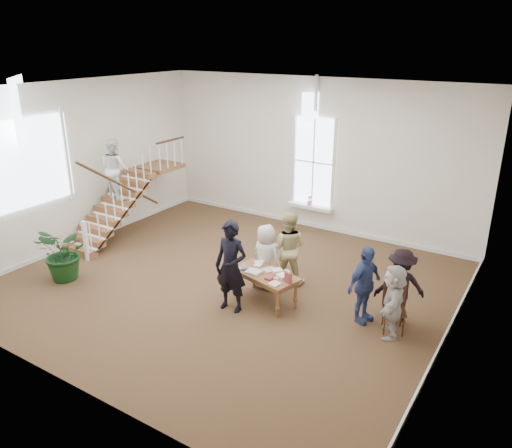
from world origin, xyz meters
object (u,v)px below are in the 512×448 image
Objects in this scene: person_yellow at (288,248)px; woman_cluster_b at (400,285)px; elderly_woman at (266,257)px; woman_cluster_c at (393,301)px; floor_plant at (64,253)px; police_officer at (231,267)px; woman_cluster_a at (364,285)px; library_table at (265,276)px; side_chair at (394,303)px.

woman_cluster_b is at bearing 157.42° from person_yellow.
woman_cluster_c is at bearing 179.48° from elderly_woman.
police_officer is at bearing 13.22° from floor_plant.
police_officer is 2.77m from woman_cluster_a.
floor_plant is (-7.34, -2.48, -0.10)m from woman_cluster_b.
woman_cluster_c is 1.10× the size of floor_plant.
side_chair reaches higher than library_table.
woman_cluster_c is 0.30m from side_chair.
woman_cluster_b is 0.47m from side_chair.
floor_plant is (-4.58, -2.73, -0.20)m from person_yellow.
police_officer is 1.13× the size of person_yellow.
police_officer is 3.39m from side_chair.
side_chair is (2.78, -0.66, -0.32)m from person_yellow.
library_table is 4.90m from floor_plant.
library_table is at bearing 126.21° from elderly_woman.
woman_cluster_c is at bearing 65.87° from woman_cluster_b.
elderly_woman is at bearing 41.60° from person_yellow.
police_officer is at bearing 175.89° from side_chair.
woman_cluster_a is 0.68m from side_chair.
woman_cluster_a is at bearing -123.07° from woman_cluster_c.
library_table is 2.85m from woman_cluster_b.
floor_plant is at bearing 172.73° from side_chair.
woman_cluster_c is (3.12, -0.40, -0.03)m from elderly_woman.
library_table is at bearing 117.78° from woman_cluster_a.
woman_cluster_c reaches higher than library_table.
police_officer reaches higher than woman_cluster_a.
elderly_woman is 3.14m from woman_cluster_c.
woman_cluster_a is 1.10× the size of woman_cluster_c.
person_yellow is at bearing -34.75° from woman_cluster_b.
police_officer reaches higher than library_table.
woman_cluster_b reaches higher than woman_cluster_c.
floor_plant is at bearing 13.37° from person_yellow.
floor_plant is (-4.62, -1.63, 0.06)m from library_table.
floor_plant is (-4.18, -0.98, -0.32)m from police_officer.
woman_cluster_a reaches higher than woman_cluster_c.
person_yellow is 5.34m from floor_plant.
floor_plant is at bearing 123.83° from woman_cluster_a.
side_chair is at bearing 23.20° from library_table.
woman_cluster_b is at bearing -168.53° from elderly_woman.
person_yellow is at bearing -123.94° from woman_cluster_c.
elderly_woman is 1.52× the size of side_chair.
woman_cluster_a reaches higher than side_chair.
elderly_woman is at bearing 27.54° from floor_plant.
side_chair is (3.18, 1.09, -0.43)m from police_officer.
woman_cluster_c is 7.62m from floor_plant.
person_yellow is 1.74× the size of side_chair.
side_chair is at bearing 15.70° from floor_plant.
police_officer is at bearing -91.44° from woman_cluster_c.
elderly_woman is 0.94× the size of woman_cluster_a.
police_officer is 1.34× the size of woman_cluster_c.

